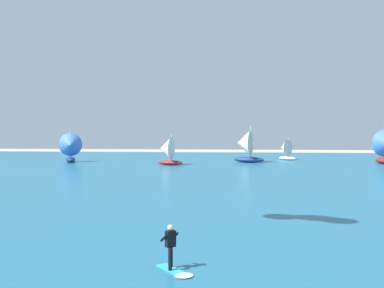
{
  "coord_description": "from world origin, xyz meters",
  "views": [
    {
      "loc": [
        1.26,
        -0.44,
        5.36
      ],
      "look_at": [
        -0.27,
        18.64,
        4.66
      ],
      "focal_mm": 44.26,
      "sensor_mm": 36.0,
      "label": 1
    }
  ],
  "objects_px": {
    "kitesurfer": "(173,255)",
    "sailboat_leading": "(285,149)",
    "sailboat_mid_left": "(167,151)",
    "sailboat_far_right": "(245,146)",
    "sailboat_mid_right": "(70,147)"
  },
  "relations": [
    {
      "from": "kitesurfer",
      "to": "sailboat_leading",
      "type": "distance_m",
      "value": 59.54
    },
    {
      "from": "sailboat_leading",
      "to": "sailboat_mid_right",
      "type": "relative_size",
      "value": 0.74
    },
    {
      "from": "kitesurfer",
      "to": "sailboat_mid_left",
      "type": "distance_m",
      "value": 47.69
    },
    {
      "from": "sailboat_mid_right",
      "to": "kitesurfer",
      "type": "bearing_deg",
      "value": -67.24
    },
    {
      "from": "kitesurfer",
      "to": "sailboat_leading",
      "type": "relative_size",
      "value": 0.53
    },
    {
      "from": "kitesurfer",
      "to": "sailboat_leading",
      "type": "bearing_deg",
      "value": 79.61
    },
    {
      "from": "sailboat_mid_right",
      "to": "sailboat_leading",
      "type": "bearing_deg",
      "value": 13.4
    },
    {
      "from": "sailboat_far_right",
      "to": "sailboat_mid_right",
      "type": "xyz_separation_m",
      "value": [
        -25.6,
        -1.81,
        -0.22
      ]
    },
    {
      "from": "sailboat_leading",
      "to": "sailboat_mid_right",
      "type": "xyz_separation_m",
      "value": [
        -32.1,
        -7.65,
        0.57
      ]
    },
    {
      "from": "sailboat_mid_left",
      "to": "kitesurfer",
      "type": "bearing_deg",
      "value": -82.08
    },
    {
      "from": "kitesurfer",
      "to": "sailboat_leading",
      "type": "xyz_separation_m",
      "value": [
        10.74,
        58.55,
        1.05
      ]
    },
    {
      "from": "sailboat_leading",
      "to": "sailboat_mid_right",
      "type": "bearing_deg",
      "value": -166.6
    },
    {
      "from": "sailboat_far_right",
      "to": "sailboat_leading",
      "type": "bearing_deg",
      "value": 41.96
    },
    {
      "from": "kitesurfer",
      "to": "sailboat_mid_left",
      "type": "height_order",
      "value": "sailboat_mid_left"
    },
    {
      "from": "kitesurfer",
      "to": "sailboat_far_right",
      "type": "bearing_deg",
      "value": 85.39
    }
  ]
}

